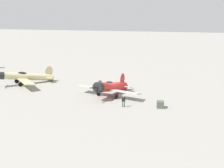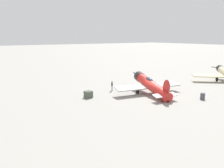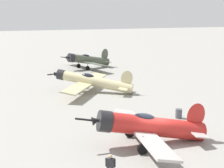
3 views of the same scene
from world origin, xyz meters
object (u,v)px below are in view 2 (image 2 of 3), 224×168
Objects in this scene: airplane_foreground at (150,85)px; fuel_drum at (203,96)px; ground_crew_mechanic at (112,85)px; equipment_crate at (88,94)px.

airplane_foreground is 12.07× the size of fuel_drum.
equipment_crate is (-1.23, 4.87, -0.49)m from ground_crew_mechanic.
airplane_foreground reaches higher than fuel_drum.
fuel_drum is at bearing -132.97° from airplane_foreground.
ground_crew_mechanic is 13.23m from fuel_drum.
ground_crew_mechanic is 1.80× the size of fuel_drum.
airplane_foreground is at bearing -17.20° from ground_crew_mechanic.
airplane_foreground is 6.72× the size of ground_crew_mechanic.
equipment_crate reaches higher than fuel_drum.
airplane_foreground is 6.04m from ground_crew_mechanic.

